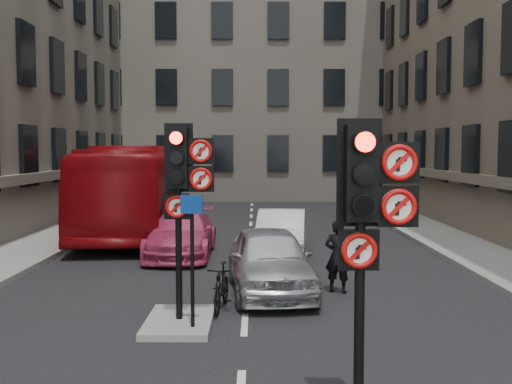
{
  "coord_description": "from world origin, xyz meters",
  "views": [
    {
      "loc": [
        0.2,
        -5.8,
        3.22
      ],
      "look_at": [
        0.21,
        2.89,
        2.6
      ],
      "focal_mm": 42.0,
      "sensor_mm": 36.0,
      "label": 1
    }
  ],
  "objects_px": {
    "info_sign": "(192,242)",
    "bus_red": "(134,190)",
    "signal_far": "(183,178)",
    "car_white": "(281,232)",
    "car_silver": "(270,260)",
    "motorcycle": "(221,287)",
    "signal_near": "(368,205)",
    "car_pink": "(182,234)",
    "motorcyclist": "(338,256)"
  },
  "relations": [
    {
      "from": "motorcyclist",
      "to": "car_pink",
      "type": "bearing_deg",
      "value": -25.0
    },
    {
      "from": "signal_far",
      "to": "motorcyclist",
      "type": "height_order",
      "value": "signal_far"
    },
    {
      "from": "bus_red",
      "to": "info_sign",
      "type": "relative_size",
      "value": 5.19
    },
    {
      "from": "car_silver",
      "to": "car_white",
      "type": "relative_size",
      "value": 1.05
    },
    {
      "from": "motorcyclist",
      "to": "signal_near",
      "type": "bearing_deg",
      "value": 108.81
    },
    {
      "from": "signal_far",
      "to": "info_sign",
      "type": "bearing_deg",
      "value": -67.91
    },
    {
      "from": "info_sign",
      "to": "car_silver",
      "type": "bearing_deg",
      "value": 81.0
    },
    {
      "from": "signal_far",
      "to": "car_pink",
      "type": "distance_m",
      "value": 7.5
    },
    {
      "from": "car_silver",
      "to": "car_pink",
      "type": "distance_m",
      "value": 5.31
    },
    {
      "from": "signal_far",
      "to": "car_white",
      "type": "distance_m",
      "value": 7.97
    },
    {
      "from": "car_silver",
      "to": "motorcycle",
      "type": "distance_m",
      "value": 1.82
    },
    {
      "from": "signal_near",
      "to": "signal_far",
      "type": "height_order",
      "value": "signal_far"
    },
    {
      "from": "car_silver",
      "to": "car_white",
      "type": "height_order",
      "value": "car_silver"
    },
    {
      "from": "car_silver",
      "to": "car_white",
      "type": "distance_m",
      "value": 4.93
    },
    {
      "from": "signal_far",
      "to": "car_pink",
      "type": "height_order",
      "value": "signal_far"
    },
    {
      "from": "signal_near",
      "to": "motorcyclist",
      "type": "height_order",
      "value": "signal_near"
    },
    {
      "from": "car_silver",
      "to": "car_pink",
      "type": "relative_size",
      "value": 0.94
    },
    {
      "from": "motorcyclist",
      "to": "motorcycle",
      "type": "bearing_deg",
      "value": 54.36
    },
    {
      "from": "motorcyclist",
      "to": "car_white",
      "type": "bearing_deg",
      "value": -54.06
    },
    {
      "from": "signal_near",
      "to": "bus_red",
      "type": "relative_size",
      "value": 0.3
    },
    {
      "from": "car_silver",
      "to": "motorcyclist",
      "type": "distance_m",
      "value": 1.54
    },
    {
      "from": "car_pink",
      "to": "info_sign",
      "type": "xyz_separation_m",
      "value": [
        1.13,
        -7.69,
        0.95
      ]
    },
    {
      "from": "signal_near",
      "to": "car_white",
      "type": "xyz_separation_m",
      "value": [
        -0.49,
        11.41,
        -1.9
      ]
    },
    {
      "from": "car_white",
      "to": "bus_red",
      "type": "distance_m",
      "value": 7.38
    },
    {
      "from": "signal_far",
      "to": "motorcycle",
      "type": "bearing_deg",
      "value": 57.94
    },
    {
      "from": "car_white",
      "to": "motorcycle",
      "type": "xyz_separation_m",
      "value": [
        -1.48,
        -6.4,
        -0.21
      ]
    },
    {
      "from": "signal_near",
      "to": "car_white",
      "type": "relative_size",
      "value": 0.87
    },
    {
      "from": "signal_far",
      "to": "car_silver",
      "type": "relative_size",
      "value": 0.83
    },
    {
      "from": "car_silver",
      "to": "motorcycle",
      "type": "relative_size",
      "value": 2.77
    },
    {
      "from": "info_sign",
      "to": "bus_red",
      "type": "bearing_deg",
      "value": 121.8
    },
    {
      "from": "bus_red",
      "to": "motorcyclist",
      "type": "distance_m",
      "value": 11.76
    },
    {
      "from": "signal_near",
      "to": "motorcycle",
      "type": "distance_m",
      "value": 5.78
    },
    {
      "from": "info_sign",
      "to": "motorcyclist",
      "type": "bearing_deg",
      "value": 61.83
    },
    {
      "from": "car_pink",
      "to": "motorcyclist",
      "type": "xyz_separation_m",
      "value": [
        4.08,
        -4.66,
        0.16
      ]
    },
    {
      "from": "signal_near",
      "to": "info_sign",
      "type": "relative_size",
      "value": 1.54
    },
    {
      "from": "car_pink",
      "to": "bus_red",
      "type": "xyz_separation_m",
      "value": [
        -2.47,
        5.08,
        1.0
      ]
    },
    {
      "from": "signal_far",
      "to": "car_pink",
      "type": "bearing_deg",
      "value": 97.28
    },
    {
      "from": "motorcycle",
      "to": "motorcyclist",
      "type": "relative_size",
      "value": 0.94
    },
    {
      "from": "signal_near",
      "to": "signal_far",
      "type": "distance_m",
      "value": 4.77
    },
    {
      "from": "bus_red",
      "to": "info_sign",
      "type": "xyz_separation_m",
      "value": [
        3.6,
        -12.76,
        -0.06
      ]
    },
    {
      "from": "signal_near",
      "to": "car_pink",
      "type": "xyz_separation_m",
      "value": [
        -3.51,
        11.16,
        -1.91
      ]
    },
    {
      "from": "info_sign",
      "to": "signal_near",
      "type": "bearing_deg",
      "value": -39.46
    },
    {
      "from": "signal_near",
      "to": "bus_red",
      "type": "bearing_deg",
      "value": 110.24
    },
    {
      "from": "car_white",
      "to": "motorcyclist",
      "type": "distance_m",
      "value": 5.02
    },
    {
      "from": "car_pink",
      "to": "car_silver",
      "type": "bearing_deg",
      "value": -61.22
    },
    {
      "from": "car_pink",
      "to": "bus_red",
      "type": "height_order",
      "value": "bus_red"
    },
    {
      "from": "signal_far",
      "to": "info_sign",
      "type": "relative_size",
      "value": 1.54
    },
    {
      "from": "signal_far",
      "to": "bus_red",
      "type": "xyz_separation_m",
      "value": [
        -3.39,
        12.24,
        -1.03
      ]
    },
    {
      "from": "car_pink",
      "to": "signal_far",
      "type": "bearing_deg",
      "value": -82.64
    },
    {
      "from": "signal_near",
      "to": "motorcyclist",
      "type": "distance_m",
      "value": 6.76
    }
  ]
}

